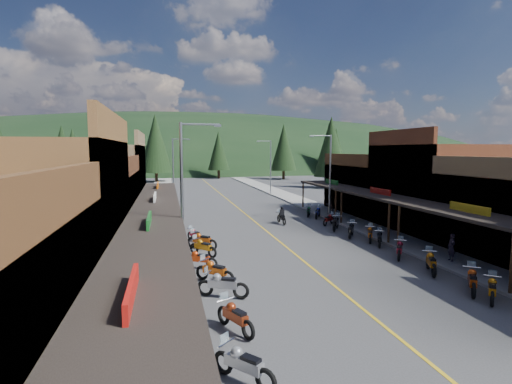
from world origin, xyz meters
TOP-DOWN VIEW (x-y plane):
  - ground at (0.00, 0.00)m, footprint 220.00×220.00m
  - centerline at (0.00, 20.00)m, footprint 0.15×90.00m
  - sidewalk_west at (-8.70, 20.00)m, footprint 3.40×94.00m
  - sidewalk_east at (8.70, 20.00)m, footprint 3.40×94.00m
  - shop_west_1 at (-13.78, -7.90)m, footprint 10.90×10.20m
  - shop_west_2 at (-13.75, 1.70)m, footprint 10.90×9.00m
  - shop_west_3 at (-13.78, 11.30)m, footprint 10.90×10.20m
  - shop_east_2 at (13.78, 1.70)m, footprint 10.90×9.00m
  - shop_east_3 at (13.75, 11.30)m, footprint 10.90×10.20m
  - streetlight_0 at (-6.95, -6.00)m, footprint 2.16×0.18m
  - streetlight_1 at (-6.95, 22.00)m, footprint 2.16×0.18m
  - streetlight_2 at (6.95, 8.00)m, footprint 2.16×0.18m
  - streetlight_3 at (6.95, 30.00)m, footprint 2.16×0.18m
  - ridge_hill at (0.00, 135.00)m, footprint 310.00×140.00m
  - pine_0 at (-40.00, 62.00)m, footprint 5.04×5.04m
  - pine_1 at (-24.00, 70.00)m, footprint 5.88×5.88m
  - pine_2 at (-10.00, 58.00)m, footprint 6.72×6.72m
  - pine_3 at (4.00, 66.00)m, footprint 5.04×5.04m
  - pine_4 at (18.00, 60.00)m, footprint 5.88×5.88m
  - pine_5 at (34.00, 72.00)m, footprint 6.72×6.72m
  - pine_6 at (46.00, 64.00)m, footprint 5.04×5.04m
  - pine_7 at (-32.00, 76.00)m, footprint 5.88×5.88m
  - pine_8 at (-22.00, 40.00)m, footprint 4.48×4.48m
  - pine_9 at (24.00, 45.00)m, footprint 4.93×4.93m
  - pine_10 at (-18.00, 50.00)m, footprint 5.38×5.38m
  - pine_11 at (20.00, 38.00)m, footprint 5.82×5.82m
  - bike_west_1 at (-5.84, -16.44)m, footprint 1.96×2.11m
  - bike_west_2 at (-5.54, -13.22)m, footprint 1.59×2.30m
  - bike_west_3 at (-5.51, -9.76)m, footprint 2.45×1.71m
  - bike_west_4 at (-5.63, -7.65)m, footprint 2.16×2.15m
  - bike_west_5 at (-6.19, -5.10)m, footprint 2.18×1.61m
  - bike_west_6 at (-5.75, -2.46)m, footprint 1.97×2.12m
  - bike_west_7 at (-5.66, -0.71)m, footprint 2.25×2.06m
  - bike_west_8 at (-5.97, 1.69)m, footprint 1.42×1.95m
  - bike_east_2 at (5.89, -12.75)m, footprint 1.90×2.00m
  - bike_east_3 at (5.80, -11.68)m, footprint 1.95×2.26m
  - bike_east_4 at (5.89, -8.63)m, footprint 1.66×2.36m
  - bike_east_5 at (5.91, -5.62)m, footprint 1.82×2.17m
  - bike_east_6 at (6.36, -2.48)m, footprint 1.56×2.09m
  - bike_east_7 at (6.36, -1.16)m, footprint 1.62×2.23m
  - bike_east_8 at (5.68, 0.51)m, footprint 1.78×2.23m
  - bike_east_9 at (5.67, 3.29)m, footprint 1.91×2.39m
  - bike_east_10 at (6.01, 5.57)m, footprint 1.88×1.74m
  - bike_east_11 at (6.36, 9.07)m, footprint 1.72×2.20m
  - bike_east_12 at (5.88, 10.29)m, footprint 1.45×2.10m
  - rider_on_bike at (2.10, 7.01)m, footprint 0.80×2.12m
  - pedestrian_east_a at (8.23, -7.24)m, footprint 0.42×0.61m
  - pedestrian_east_b at (8.17, 10.45)m, footprint 0.98×0.64m

SIDE VIEW (x-z plane):
  - ground at x=0.00m, z-range 0.00..0.00m
  - ridge_hill at x=0.00m, z-range -30.00..30.00m
  - centerline at x=0.00m, z-range 0.00..0.01m
  - sidewalk_west at x=-8.70m, z-range 0.00..0.15m
  - sidewalk_east at x=8.70m, z-range 0.00..0.15m
  - bike_west_8 at x=-5.97m, z-range 0.00..1.07m
  - bike_east_10 at x=6.01m, z-range 0.00..1.10m
  - bike_east_12 at x=5.88m, z-range 0.00..1.15m
  - bike_east_6 at x=6.36m, z-range 0.00..1.15m
  - bike_east_2 at x=5.89m, z-range 0.00..1.18m
  - bike_west_5 at x=-6.19m, z-range 0.00..1.20m
  - bike_east_11 at x=6.36m, z-range 0.00..1.22m
  - bike_east_7 at x=6.36m, z-range 0.00..1.22m
  - bike_east_5 at x=5.91m, z-range 0.00..1.23m
  - bike_west_1 at x=-5.84m, z-range 0.00..1.24m
  - bike_west_6 at x=-5.75m, z-range 0.00..1.24m
  - bike_east_8 at x=5.68m, z-range 0.00..1.24m
  - bike_west_2 at x=-5.54m, z-range 0.00..1.25m
  - rider_on_bike at x=2.10m, z-range -0.16..1.43m
  - bike_east_4 at x=5.89m, z-range 0.00..1.29m
  - bike_east_3 at x=5.80m, z-range 0.00..1.29m
  - bike_west_4 at x=-5.63m, z-range 0.00..1.31m
  - bike_west_7 at x=-5.66m, z-range 0.00..1.31m
  - bike_east_9 at x=5.67m, z-range 0.00..1.34m
  - bike_west_3 at x=-5.51m, z-range 0.00..1.34m
  - pedestrian_east_a at x=8.23m, z-range 0.15..1.76m
  - pedestrian_east_b at x=8.17m, z-range 0.15..2.04m
  - shop_east_3 at x=13.75m, z-range -0.57..5.63m
  - shop_west_2 at x=-13.75m, z-range -0.57..5.63m
  - shop_east_2 at x=13.78m, z-range -0.58..7.62m
  - shop_west_1 at x=-13.78m, z-range -0.58..7.62m
  - shop_west_3 at x=-13.78m, z-range -0.58..7.62m
  - streetlight_0 at x=-6.95m, z-range 0.46..8.46m
  - streetlight_1 at x=-6.95m, z-range 0.46..8.46m
  - streetlight_2 at x=6.95m, z-range 0.46..8.46m
  - streetlight_3 at x=6.95m, z-range 0.46..8.46m
  - pine_8 at x=-22.00m, z-range 0.98..10.98m
  - pine_9 at x=24.00m, z-range 0.98..11.78m
  - pine_0 at x=-40.00m, z-range 0.98..11.98m
  - pine_3 at x=4.00m, z-range 0.98..11.98m
  - pine_6 at x=46.00m, z-range 0.98..11.98m
  - pine_10 at x=-18.00m, z-range 0.98..12.58m
  - pine_11 at x=20.00m, z-range 0.99..13.39m
  - pine_1 at x=-24.00m, z-range 0.99..13.49m
  - pine_4 at x=18.00m, z-range 0.99..13.49m
  - pine_7 at x=-32.00m, z-range 0.99..13.49m
  - pine_2 at x=-10.00m, z-range 0.99..14.99m
  - pine_5 at x=34.00m, z-range 0.99..14.99m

